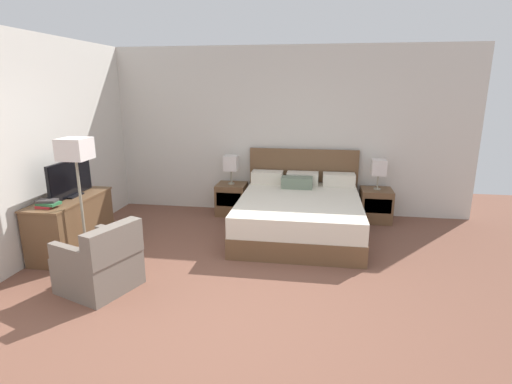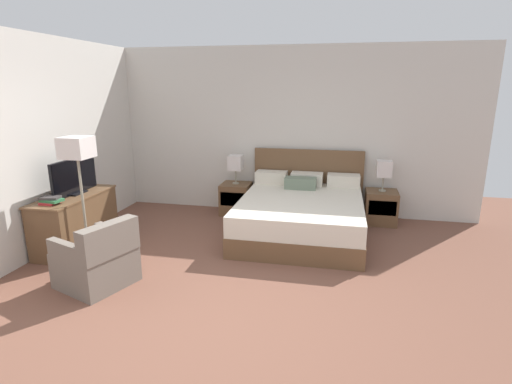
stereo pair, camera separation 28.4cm
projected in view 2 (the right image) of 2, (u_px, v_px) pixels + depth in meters
name	position (u px, v px, depth m)	size (l,w,h in m)	color
ground_plane	(217.00, 320.00, 3.76)	(10.50, 10.50, 0.00)	brown
wall_back	(278.00, 132.00, 6.74)	(6.59, 0.06, 2.78)	beige
wall_left	(51.00, 144.00, 5.32)	(0.06, 5.30, 2.78)	beige
bed	(301.00, 214.00, 5.89)	(1.82, 2.14, 1.12)	brown
nightstand_left	(236.00, 199.00, 6.85)	(0.49, 0.47, 0.53)	brown
nightstand_right	(381.00, 207.00, 6.37)	(0.49, 0.47, 0.53)	brown
table_lamp_left	(236.00, 163.00, 6.69)	(0.23, 0.23, 0.49)	gray
table_lamp_right	(384.00, 169.00, 6.21)	(0.23, 0.23, 0.49)	gray
dresser	(75.00, 220.00, 5.40)	(0.52, 1.27, 0.73)	brown
tv	(74.00, 177.00, 5.33)	(0.18, 0.89, 0.48)	black
book_red_cover	(50.00, 203.00, 4.92)	(0.19, 0.18, 0.03)	#B7282D
book_blue_cover	(52.00, 200.00, 4.91)	(0.24, 0.16, 0.03)	#2D7042
book_small_top	(50.00, 198.00, 4.90)	(0.23, 0.14, 0.03)	#383333
armchair_by_window	(98.00, 261.00, 4.36)	(0.88, 0.87, 0.76)	#70665B
floor_lamp	(78.00, 158.00, 4.77)	(0.32, 0.32, 1.56)	gray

